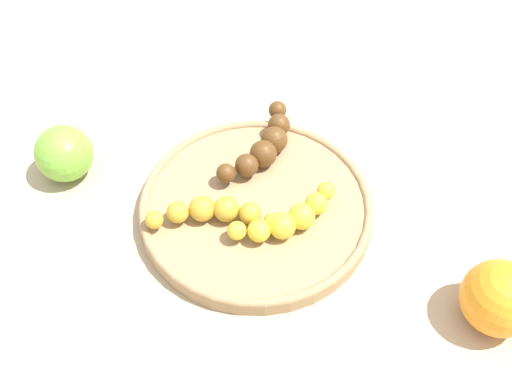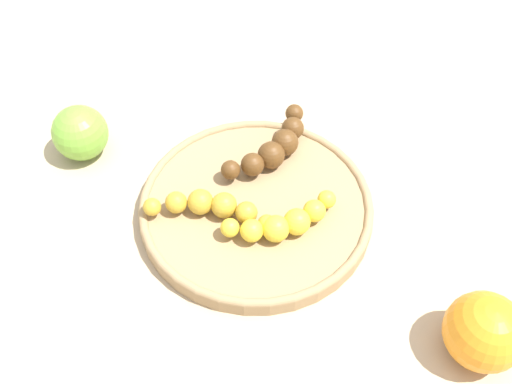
{
  "view_description": "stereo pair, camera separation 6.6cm",
  "coord_description": "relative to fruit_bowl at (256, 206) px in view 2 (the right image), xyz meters",
  "views": [
    {
      "loc": [
        0.03,
        0.42,
        0.55
      ],
      "look_at": [
        0.0,
        0.0,
        0.04
      ],
      "focal_mm": 41.96,
      "sensor_mm": 36.0,
      "label": 1
    },
    {
      "loc": [
        -0.04,
        0.42,
        0.55
      ],
      "look_at": [
        0.0,
        0.0,
        0.04
      ],
      "focal_mm": 41.96,
      "sensor_mm": 36.0,
      "label": 2
    }
  ],
  "objects": [
    {
      "name": "banana_yellow",
      "position": [
        -0.03,
        0.03,
        0.02
      ],
      "size": [
        0.12,
        0.08,
        0.03
      ],
      "rotation": [
        0.0,
        0.0,
        2.04
      ],
      "color": "yellow",
      "rests_on": "fruit_bowl"
    },
    {
      "name": "banana_spotted",
      "position": [
        0.05,
        0.02,
        0.02
      ],
      "size": [
        0.15,
        0.05,
        0.03
      ],
      "rotation": [
        0.0,
        0.0,
        4.62
      ],
      "color": "gold",
      "rests_on": "fruit_bowl"
    },
    {
      "name": "apple_green",
      "position": [
        0.22,
        -0.08,
        0.02
      ],
      "size": [
        0.07,
        0.07,
        0.07
      ],
      "primitive_type": "sphere",
      "color": "#72B238",
      "rests_on": "ground_plane"
    },
    {
      "name": "banana_overripe",
      "position": [
        -0.01,
        -0.07,
        0.02
      ],
      "size": [
        0.09,
        0.12,
        0.03
      ],
      "rotation": [
        0.0,
        0.0,
        2.55
      ],
      "color": "#593819",
      "rests_on": "fruit_bowl"
    },
    {
      "name": "ground_plane",
      "position": [
        0.0,
        0.0,
        -0.01
      ],
      "size": [
        2.4,
        2.4,
        0.0
      ],
      "primitive_type": "plane",
      "color": "tan"
    },
    {
      "name": "fruit_bowl",
      "position": [
        0.0,
        0.0,
        0.0
      ],
      "size": [
        0.27,
        0.27,
        0.02
      ],
      "color": "#A08259",
      "rests_on": "ground_plane"
    },
    {
      "name": "orange_fruit",
      "position": [
        -0.23,
        0.15,
        0.03
      ],
      "size": [
        0.08,
        0.08,
        0.08
      ],
      "primitive_type": "sphere",
      "color": "orange",
      "rests_on": "ground_plane"
    }
  ]
}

